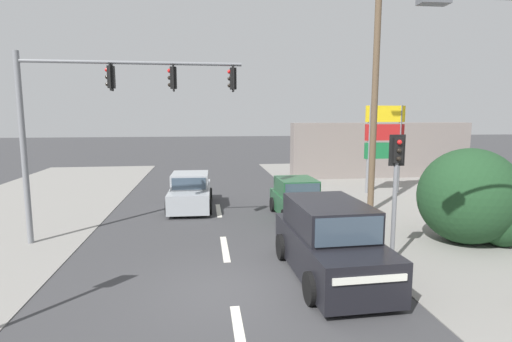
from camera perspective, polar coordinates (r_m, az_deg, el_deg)
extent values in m
plane|color=#3A3A3D|center=(9.77, -3.46, -16.65)|extent=(140.00, 140.00, 0.00)
cube|color=silver|center=(8.00, -2.34, -22.56)|extent=(0.20, 2.40, 0.01)
cube|color=silver|center=(12.56, -4.46, -10.95)|extent=(0.20, 2.40, 0.01)
cube|color=silver|center=(17.36, -5.36, -5.63)|extent=(0.20, 2.40, 0.01)
cylinder|color=brown|center=(17.31, 16.66, 11.62)|extent=(0.26, 0.26, 10.55)
cylinder|color=slate|center=(14.32, -30.27, 2.59)|extent=(0.18, 0.18, 6.00)
cylinder|color=slate|center=(13.47, -17.15, 14.57)|extent=(6.80, 0.17, 0.11)
cube|color=black|center=(13.54, -19.98, 12.49)|extent=(0.20, 0.26, 0.68)
cube|color=black|center=(13.54, -19.98, 12.49)|extent=(0.04, 0.44, 0.84)
sphere|color=red|center=(13.58, -20.53, 13.38)|extent=(0.13, 0.13, 0.13)
sphere|color=black|center=(13.56, -20.49, 12.46)|extent=(0.13, 0.13, 0.13)
sphere|color=black|center=(13.54, -20.44, 11.54)|extent=(0.13, 0.13, 0.13)
cube|color=black|center=(13.29, -11.71, 12.89)|extent=(0.20, 0.26, 0.68)
cube|color=black|center=(13.29, -11.71, 12.89)|extent=(0.04, 0.44, 0.84)
sphere|color=red|center=(13.32, -12.27, 13.82)|extent=(0.13, 0.13, 0.13)
sphere|color=black|center=(13.30, -12.24, 12.87)|extent=(0.13, 0.13, 0.13)
sphere|color=black|center=(13.28, -12.21, 11.93)|extent=(0.13, 0.13, 0.13)
cube|color=black|center=(13.32, -3.29, 13.03)|extent=(0.20, 0.26, 0.68)
cube|color=black|center=(13.32, -3.29, 13.03)|extent=(0.04, 0.44, 0.84)
sphere|color=red|center=(13.33, -3.83, 13.97)|extent=(0.13, 0.13, 0.13)
sphere|color=black|center=(13.31, -3.82, 13.03)|extent=(0.13, 0.13, 0.13)
sphere|color=black|center=(13.29, -3.81, 12.09)|extent=(0.13, 0.13, 0.13)
cylinder|color=slate|center=(11.62, 19.10, -5.76)|extent=(0.12, 0.12, 2.80)
cube|color=black|center=(11.35, 19.50, 2.81)|extent=(0.26, 0.20, 0.68)
cube|color=black|center=(11.35, 19.50, 2.81)|extent=(0.44, 0.04, 0.84)
sphere|color=red|center=(11.23, 19.82, 3.87)|extent=(0.13, 0.13, 0.13)
sphere|color=black|center=(11.25, 19.77, 2.75)|extent=(0.13, 0.13, 0.13)
sphere|color=black|center=(11.27, 19.72, 1.64)|extent=(0.13, 0.13, 0.13)
cylinder|color=slate|center=(21.54, 15.75, 2.94)|extent=(0.16, 0.16, 4.60)
cylinder|color=slate|center=(22.27, 19.78, 2.92)|extent=(0.16, 0.16, 4.60)
cube|color=yellow|center=(21.82, 18.01, 7.77)|extent=(2.10, 0.14, 0.84)
cube|color=red|center=(21.84, 17.90, 5.28)|extent=(2.10, 0.14, 0.84)
cube|color=#196B38|center=(21.90, 17.79, 2.80)|extent=(2.10, 0.14, 0.84)
ellipsoid|color=#1E4223|center=(14.38, 28.12, -3.18)|extent=(3.19, 2.87, 3.05)
ellipsoid|color=#1E4223|center=(14.64, 31.87, -5.39)|extent=(1.75, 1.59, 1.98)
cube|color=gray|center=(27.54, 17.43, 2.85)|extent=(12.00, 1.00, 3.60)
cube|color=black|center=(10.47, 10.54, -11.31)|extent=(1.99, 4.56, 1.00)
cube|color=black|center=(10.40, 10.28, -6.38)|extent=(1.81, 2.76, 0.76)
cube|color=#384756|center=(9.17, 13.19, -8.42)|extent=(1.58, 0.11, 0.65)
cube|color=#384756|center=(11.66, 8.01, -4.77)|extent=(1.55, 0.11, 0.61)
cube|color=white|center=(8.44, 16.00, -14.69)|extent=(1.56, 0.09, 0.14)
cylinder|color=black|center=(9.74, 18.67, -14.85)|extent=(0.24, 0.73, 0.72)
cylinder|color=black|center=(9.07, 7.92, -16.25)|extent=(0.24, 0.73, 0.72)
cylinder|color=black|center=(12.11, 12.38, -10.06)|extent=(0.24, 0.73, 0.72)
cylinder|color=black|center=(11.57, 3.74, -10.75)|extent=(0.24, 0.73, 0.72)
cube|color=#235633|center=(16.18, 5.99, -4.80)|extent=(1.69, 3.64, 0.76)
cube|color=#235633|center=(16.33, 5.76, -2.18)|extent=(1.53, 1.94, 0.64)
cube|color=#384756|center=(15.41, 6.67, -2.80)|extent=(1.36, 0.09, 0.54)
cube|color=#384756|center=(17.25, 4.94, -1.62)|extent=(1.33, 0.09, 0.51)
cube|color=white|center=(14.44, 7.87, -5.70)|extent=(1.36, 0.07, 0.14)
cylinder|color=black|center=(15.42, 9.95, -6.32)|extent=(0.19, 0.60, 0.60)
cylinder|color=black|center=(14.99, 4.11, -6.63)|extent=(0.19, 0.60, 0.60)
cylinder|color=black|center=(17.49, 7.58, -4.57)|extent=(0.19, 0.60, 0.60)
cylinder|color=black|center=(17.11, 2.42, -4.78)|extent=(0.19, 0.60, 0.60)
cube|color=#A3A8AD|center=(17.94, -9.33, -3.50)|extent=(1.81, 4.24, 0.80)
cube|color=#A3A8AD|center=(17.77, -9.39, -1.29)|extent=(1.61, 1.94, 0.62)
cube|color=#384756|center=(18.72, -9.22, -0.82)|extent=(1.44, 0.10, 0.53)
cube|color=#384756|center=(16.81, -9.58, -1.82)|extent=(1.41, 0.10, 0.50)
cube|color=white|center=(19.99, -9.01, -1.80)|extent=(1.45, 0.08, 0.14)
cylinder|color=black|center=(19.32, -11.62, -3.41)|extent=(0.21, 0.64, 0.64)
cylinder|color=black|center=(19.23, -6.57, -3.35)|extent=(0.21, 0.64, 0.64)
cylinder|color=black|center=(16.79, -12.47, -5.14)|extent=(0.21, 0.64, 0.64)
cylinder|color=black|center=(16.68, -6.64, -5.09)|extent=(0.21, 0.64, 0.64)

